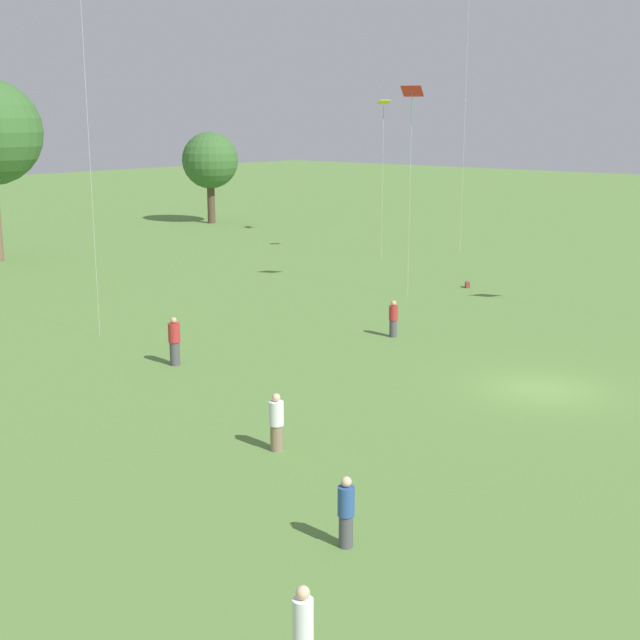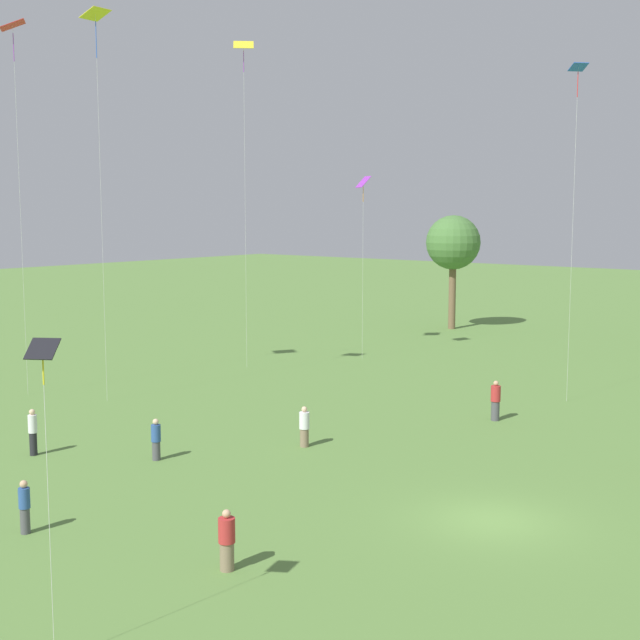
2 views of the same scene
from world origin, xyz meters
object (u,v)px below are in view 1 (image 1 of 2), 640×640
picnic_bag_1 (467,285)px  kite_8 (384,110)px  person_1 (303,637)px  person_5 (393,319)px  kite_9 (412,98)px  person_6 (346,512)px  person_0 (174,342)px  person_2 (276,423)px

picnic_bag_1 → kite_8: bearing=62.2°
person_1 → person_5: bearing=-92.6°
person_1 → kite_9: size_ratio=0.17×
person_5 → person_6: person_6 is taller
person_0 → person_5: size_ratio=1.17×
person_1 → person_5: size_ratio=1.17×
person_6 → picnic_bag_1: bearing=-117.8°
person_1 → kite_8: (38.18, 26.68, 8.83)m
person_2 → kite_9: bearing=-152.4°
person_0 → kite_8: kite_8 is taller
kite_9 → picnic_bag_1: (4.08, -1.23, -10.17)m
kite_8 → kite_9: 12.71m
kite_8 → person_2: bearing=111.1°
person_0 → kite_8: (26.41, 9.66, 8.85)m
person_2 → person_6: 6.17m
person_5 → kite_9: bearing=-125.6°
picnic_bag_1 → person_2: bearing=-160.5°
person_0 → kite_9: (17.11, 1.01, 9.40)m
person_1 → kite_9: 35.31m
person_5 → person_6: size_ratio=0.97×
person_6 → kite_9: kite_9 is taller
person_6 → person_2: bearing=-86.5°
kite_9 → picnic_bag_1: bearing=-84.6°
person_5 → person_1: bearing=55.8°
person_0 → picnic_bag_1: bearing=119.3°
person_2 → person_6: bearing=59.6°
kite_8 → person_5: bearing=117.2°
person_2 → kite_9: kite_9 is taller
person_1 → person_2: person_1 is taller
person_6 → person_0: bearing=-81.2°
person_5 → picnic_bag_1: person_5 is taller
kite_9 → picnic_bag_1: kite_9 is taller
person_1 → person_6: 5.15m
kite_8 → kite_9: (-9.30, -8.65, 0.55)m
person_0 → person_2: size_ratio=1.11×
person_5 → picnic_bag_1: (12.04, 3.55, -0.64)m
person_2 → person_6: (-3.30, -5.21, -0.01)m
person_0 → person_1: same height
person_6 → kite_9: (24.46, 15.39, 9.50)m
person_5 → kite_8: size_ratio=0.16×
person_1 → person_2: size_ratio=1.11×
person_5 → kite_9: (7.96, 4.78, 9.53)m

